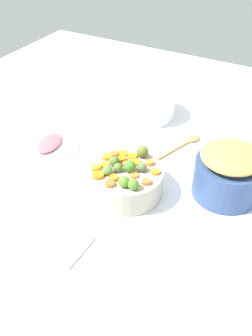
{
  "coord_description": "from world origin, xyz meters",
  "views": [
    {
      "loc": [
        0.46,
        -0.86,
        0.87
      ],
      "look_at": [
        -0.0,
        -0.04,
        0.12
      ],
      "focal_mm": 40.12,
      "sensor_mm": 36.0,
      "label": 1
    }
  ],
  "objects_px": {
    "wooden_spoon": "(184,144)",
    "casserole_dish": "(147,104)",
    "metal_pot": "(227,178)",
    "serving_bowl_carrots": "(126,181)",
    "ham_plate": "(50,146)"
  },
  "relations": [
    {
      "from": "ham_plate",
      "to": "metal_pot",
      "type": "bearing_deg",
      "value": 6.05
    },
    {
      "from": "ham_plate",
      "to": "wooden_spoon",
      "type": "bearing_deg",
      "value": 30.67
    },
    {
      "from": "metal_pot",
      "to": "wooden_spoon",
      "type": "relative_size",
      "value": 0.74
    },
    {
      "from": "metal_pot",
      "to": "serving_bowl_carrots",
      "type": "bearing_deg",
      "value": -152.3
    },
    {
      "from": "wooden_spoon",
      "to": "casserole_dish",
      "type": "bearing_deg",
      "value": 148.87
    },
    {
      "from": "casserole_dish",
      "to": "wooden_spoon",
      "type": "bearing_deg",
      "value": -31.13
    },
    {
      "from": "metal_pot",
      "to": "ham_plate",
      "type": "bearing_deg",
      "value": -173.95
    },
    {
      "from": "casserole_dish",
      "to": "ham_plate",
      "type": "height_order",
      "value": "casserole_dish"
    },
    {
      "from": "serving_bowl_carrots",
      "to": "metal_pot",
      "type": "distance_m",
      "value": 0.33
    },
    {
      "from": "serving_bowl_carrots",
      "to": "ham_plate",
      "type": "distance_m",
      "value": 0.4
    },
    {
      "from": "serving_bowl_carrots",
      "to": "wooden_spoon",
      "type": "height_order",
      "value": "serving_bowl_carrots"
    },
    {
      "from": "wooden_spoon",
      "to": "casserole_dish",
      "type": "distance_m",
      "value": 0.28
    },
    {
      "from": "serving_bowl_carrots",
      "to": "metal_pot",
      "type": "relative_size",
      "value": 1.1
    },
    {
      "from": "serving_bowl_carrots",
      "to": "casserole_dish",
      "type": "relative_size",
      "value": 1.0
    },
    {
      "from": "metal_pot",
      "to": "ham_plate",
      "type": "height_order",
      "value": "metal_pot"
    }
  ]
}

